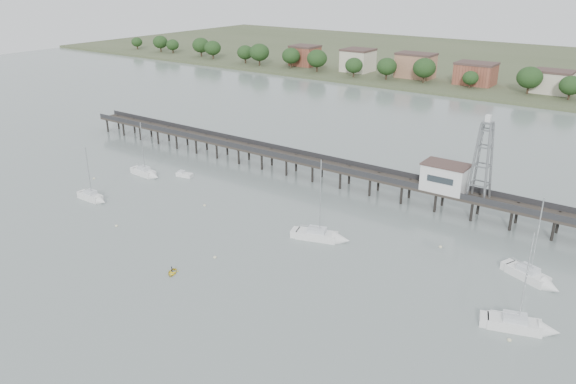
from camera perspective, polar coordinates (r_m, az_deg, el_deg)
name	(u,v)px	position (r m, az deg, el deg)	size (l,w,h in m)	color
ground_plane	(98,310)	(81.82, -18.75, -11.24)	(500.00, 500.00, 0.00)	slate
pier	(331,166)	(120.37, 4.39, 2.64)	(150.00, 5.00, 5.50)	#2D2823
pier_building	(445,177)	(109.36, 15.66, 1.49)	(8.40, 5.40, 5.30)	silver
lattice_tower	(483,161)	(106.13, 19.16, 3.00)	(3.20, 3.20, 15.50)	slate
sailboat_c	(326,237)	(95.81, 3.86, -4.56)	(9.63, 5.38, 15.18)	white
sailboat_a	(94,198)	(117.97, -19.10, -0.57)	(6.97, 2.10, 11.61)	white
sailboat_d	(526,326)	(79.40, 23.05, -12.45)	(9.17, 5.17, 14.50)	white
sailboat_b	(147,174)	(128.76, -14.09, 1.83)	(7.82, 2.60, 12.82)	white
sailboat_e	(535,279)	(90.88, 23.84, -8.07)	(8.78, 5.54, 13.99)	white
white_tender	(184,175)	(126.93, -10.51, 1.74)	(3.92, 2.25, 1.43)	white
yellow_dinghy	(172,273)	(87.72, -11.69, -8.10)	(1.72, 0.50, 2.41)	yellow
dinghy_occupant	(172,273)	(87.72, -11.69, -8.10)	(0.35, 0.97, 0.23)	black
mooring_buoys	(241,234)	(98.27, -4.76, -4.24)	(91.51, 26.65, 0.39)	beige
far_shore	(538,68)	(286.27, 24.03, 11.40)	(500.00, 170.00, 10.40)	#475133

